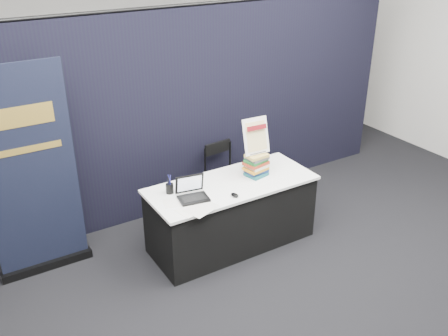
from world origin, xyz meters
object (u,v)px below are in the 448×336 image
laptop (192,193)px  info_sign (256,136)px  pullup_banner (33,186)px  stacking_chair (224,174)px  display_table (231,214)px  book_stack_short (256,163)px  book_stack_tall (257,164)px

laptop → info_sign: info_sign is taller
pullup_banner → stacking_chair: size_ratio=2.57×
display_table → stacking_chair: stacking_chair is taller
book_stack_short → stacking_chair: book_stack_short is taller
laptop → book_stack_tall: size_ratio=1.27×
book_stack_short → info_sign: size_ratio=0.70×
laptop → book_stack_short: laptop is taller
book_stack_tall → book_stack_short: 0.21m
stacking_chair → laptop: bearing=-142.6°
book_stack_short → stacking_chair: 0.64m
info_sign → stacking_chair: size_ratio=0.48×
display_table → stacking_chair: (0.34, 0.72, 0.09)m
info_sign → stacking_chair: info_sign is taller
book_stack_tall → stacking_chair: size_ratio=0.30×
pullup_banner → stacking_chair: 2.26m
laptop → pullup_banner: pullup_banner is taller
laptop → book_stack_tall: (0.84, 0.09, 0.07)m
info_sign → display_table: bearing=-167.5°
stacking_chair → pullup_banner: bearing=177.6°
display_table → pullup_banner: pullup_banner is taller
book_stack_short → pullup_banner: bearing=169.4°
pullup_banner → stacking_chair: bearing=3.0°
book_stack_tall → info_sign: info_sign is taller
pullup_banner → laptop: bearing=-26.3°
laptop → pullup_banner: size_ratio=0.15×
display_table → pullup_banner: bearing=161.7°
book_stack_short → book_stack_tall: bearing=-123.2°
pullup_banner → info_sign: bearing=-14.1°
stacking_chair → book_stack_short: bearing=-84.9°
laptop → book_stack_short: 0.98m
info_sign → stacking_chair: bearing=92.6°
display_table → book_stack_short: bearing=22.9°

